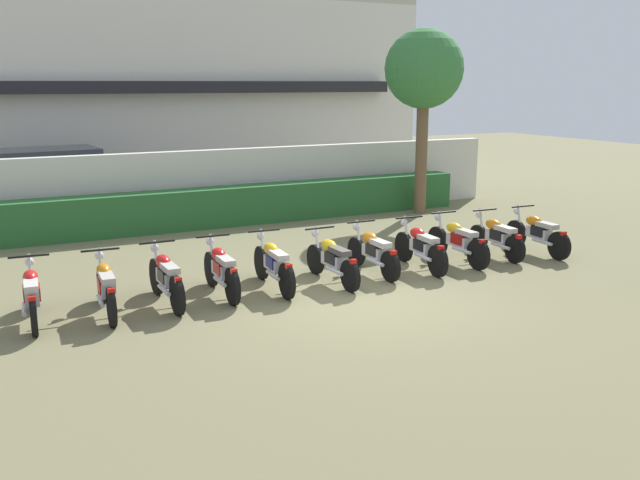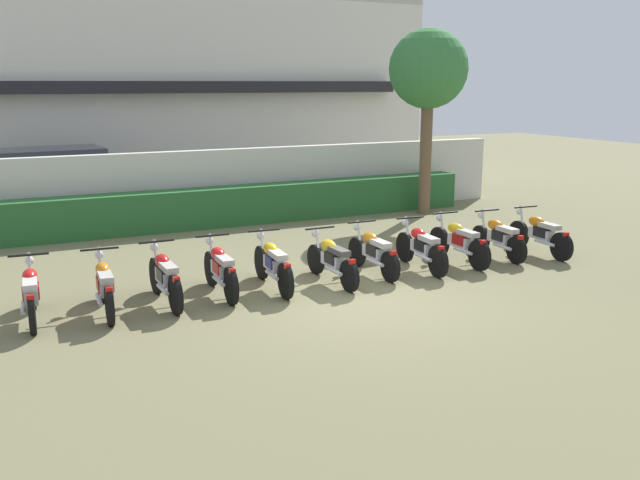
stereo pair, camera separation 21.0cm
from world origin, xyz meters
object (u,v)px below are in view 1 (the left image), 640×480
object	(u,v)px
parked_car	(51,185)
motorcycle_in_row_8	(458,241)
motorcycle_in_row_2	(166,277)
motorcycle_in_row_3	(221,269)
motorcycle_in_row_4	(273,264)
motorcycle_in_row_7	(420,247)
tree_near_inspector	(424,72)
motorcycle_in_row_0	(32,294)
motorcycle_in_row_10	(537,233)
motorcycle_in_row_1	(106,287)
motorcycle_in_row_9	(497,236)
motorcycle_in_row_5	(332,259)
motorcycle_in_row_6	(373,251)

from	to	relation	value
parked_car	motorcycle_in_row_8	size ratio (longest dim) A/B	2.36
parked_car	motorcycle_in_row_2	xyz separation A→B (m)	(0.81, -8.52, -0.48)
motorcycle_in_row_3	motorcycle_in_row_4	size ratio (longest dim) A/B	0.94
motorcycle_in_row_3	motorcycle_in_row_7	bearing A→B (deg)	-89.83
tree_near_inspector	motorcycle_in_row_4	size ratio (longest dim) A/B	2.55
motorcycle_in_row_0	motorcycle_in_row_7	size ratio (longest dim) A/B	0.97
parked_car	motorcycle_in_row_10	distance (m)	12.31
motorcycle_in_row_1	motorcycle_in_row_3	world-z (taller)	motorcycle_in_row_3
motorcycle_in_row_7	motorcycle_in_row_9	size ratio (longest dim) A/B	1.07
motorcycle_in_row_8	motorcycle_in_row_10	xyz separation A→B (m)	(2.01, -0.14, -0.01)
tree_near_inspector	motorcycle_in_row_10	xyz separation A→B (m)	(-0.51, -5.06, -3.41)
parked_car	tree_near_inspector	xyz separation A→B (m)	(9.28, -3.56, 2.92)
motorcycle_in_row_7	motorcycle_in_row_10	bearing A→B (deg)	-86.72
motorcycle_in_row_10	tree_near_inspector	bearing A→B (deg)	-3.34
motorcycle_in_row_7	motorcycle_in_row_4	bearing A→B (deg)	92.77
motorcycle_in_row_7	motorcycle_in_row_10	world-z (taller)	motorcycle_in_row_7
motorcycle_in_row_5	motorcycle_in_row_9	distance (m)	3.97
tree_near_inspector	motorcycle_in_row_5	size ratio (longest dim) A/B	2.65
motorcycle_in_row_0	motorcycle_in_row_6	world-z (taller)	motorcycle_in_row_0
motorcycle_in_row_4	motorcycle_in_row_1	bearing A→B (deg)	95.64
parked_car	motorcycle_in_row_7	distance (m)	10.36
parked_car	motorcycle_in_row_2	bearing A→B (deg)	-89.18
motorcycle_in_row_0	motorcycle_in_row_10	xyz separation A→B (m)	(10.01, -0.12, 0.00)
tree_near_inspector	motorcycle_in_row_6	distance (m)	7.45
tree_near_inspector	motorcycle_in_row_4	xyz separation A→B (m)	(-6.56, -4.93, -3.40)
motorcycle_in_row_6	motorcycle_in_row_10	xyz separation A→B (m)	(3.97, -0.18, 0.00)
motorcycle_in_row_8	motorcycle_in_row_10	distance (m)	2.01
motorcycle_in_row_0	motorcycle_in_row_6	xyz separation A→B (m)	(6.04, 0.06, -0.00)
parked_car	motorcycle_in_row_9	bearing A→B (deg)	-51.89
motorcycle_in_row_2	motorcycle_in_row_8	size ratio (longest dim) A/B	0.96
motorcycle_in_row_6	motorcycle_in_row_8	size ratio (longest dim) A/B	0.95
motorcycle_in_row_1	motorcycle_in_row_2	distance (m)	0.98
motorcycle_in_row_4	motorcycle_in_row_8	size ratio (longest dim) A/B	1.00
tree_near_inspector	motorcycle_in_row_9	distance (m)	6.15
motorcycle_in_row_4	motorcycle_in_row_6	size ratio (longest dim) A/B	1.06
motorcycle_in_row_0	motorcycle_in_row_3	xyz separation A→B (m)	(3.01, 0.04, 0.01)
tree_near_inspector	motorcycle_in_row_8	size ratio (longest dim) A/B	2.55
motorcycle_in_row_4	motorcycle_in_row_3	bearing A→B (deg)	91.15
tree_near_inspector	motorcycle_in_row_1	distance (m)	11.24
motorcycle_in_row_4	motorcycle_in_row_8	world-z (taller)	motorcycle_in_row_4
motorcycle_in_row_2	motorcycle_in_row_5	bearing A→B (deg)	-92.72
motorcycle_in_row_5	motorcycle_in_row_6	world-z (taller)	motorcycle_in_row_6
parked_car	motorcycle_in_row_7	xyz separation A→B (m)	(5.80, -8.57, -0.49)
motorcycle_in_row_2	motorcycle_in_row_4	distance (m)	1.92
motorcycle_in_row_3	motorcycle_in_row_6	size ratio (longest dim) A/B	0.99
motorcycle_in_row_1	motorcycle_in_row_2	world-z (taller)	motorcycle_in_row_2
motorcycle_in_row_1	motorcycle_in_row_3	bearing A→B (deg)	-82.46
tree_near_inspector	motorcycle_in_row_8	xyz separation A→B (m)	(-2.51, -4.92, -3.40)
motorcycle_in_row_1	motorcycle_in_row_3	xyz separation A→B (m)	(1.94, 0.14, 0.01)
tree_near_inspector	motorcycle_in_row_10	world-z (taller)	tree_near_inspector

